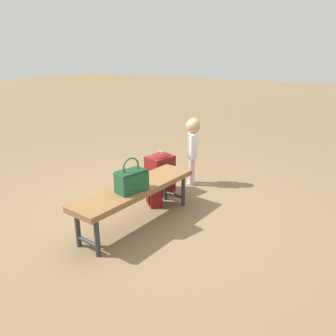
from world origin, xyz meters
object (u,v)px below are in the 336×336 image
(handbag, at_px, (132,180))
(child_standing, at_px, (193,141))
(backpack_small, at_px, (154,193))
(park_bench, at_px, (136,191))
(backpack_large, at_px, (160,172))

(handbag, height_order, child_standing, child_standing)
(child_standing, bearing_deg, handbag, -177.09)
(child_standing, relative_size, backpack_small, 2.87)
(park_bench, xyz_separation_m, backpack_large, (0.89, 0.26, -0.10))
(park_bench, distance_m, child_standing, 1.40)
(backpack_small, bearing_deg, child_standing, -4.08)
(park_bench, bearing_deg, handbag, -161.01)
(park_bench, bearing_deg, backpack_large, 16.46)
(park_bench, height_order, backpack_large, backpack_large)
(park_bench, height_order, handbag, handbag)
(child_standing, bearing_deg, backpack_small, 175.92)
(park_bench, distance_m, backpack_large, 0.93)
(park_bench, relative_size, backpack_large, 2.77)
(child_standing, height_order, backpack_large, child_standing)
(park_bench, relative_size, handbag, 4.44)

